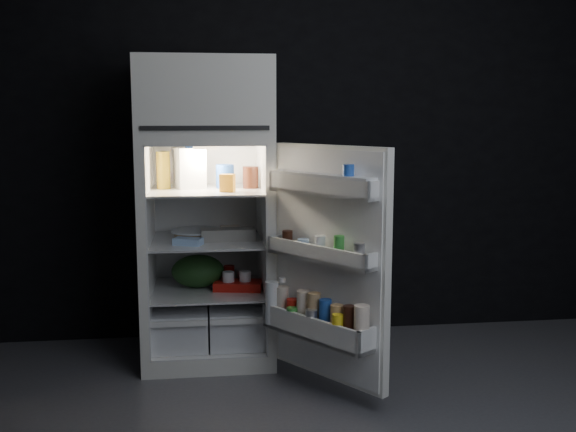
{
  "coord_description": "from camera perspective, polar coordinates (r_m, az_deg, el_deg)",
  "views": [
    {
      "loc": [
        -0.7,
        -2.68,
        1.46
      ],
      "look_at": [
        -0.22,
        1.0,
        0.9
      ],
      "focal_mm": 42.0,
      "sensor_mm": 36.0,
      "label": 1
    }
  ],
  "objects": [
    {
      "name": "wall_back",
      "position": [
        4.44,
        1.61,
        7.16
      ],
      "size": [
        4.0,
        0.0,
        2.7
      ],
      "primitive_type": "cube",
      "color": "black",
      "rests_on": "ground"
    },
    {
      "name": "refrigerator",
      "position": [
        4.04,
        -6.94,
        1.33
      ],
      "size": [
        0.76,
        0.71,
        1.78
      ],
      "color": "white",
      "rests_on": "ground"
    },
    {
      "name": "fridge_door",
      "position": [
        3.47,
        3.19,
        -4.53
      ],
      "size": [
        0.58,
        0.69,
        1.22
      ],
      "color": "white",
      "rests_on": "ground"
    },
    {
      "name": "milk_jug",
      "position": [
        4.04,
        -8.33,
        4.03
      ],
      "size": [
        0.2,
        0.2,
        0.24
      ],
      "primitive_type": "cube",
      "rotation": [
        0.0,
        0.0,
        0.29
      ],
      "color": "white",
      "rests_on": "refrigerator"
    },
    {
      "name": "mayo_jar",
      "position": [
        4.04,
        -5.35,
        3.37
      ],
      "size": [
        0.14,
        0.14,
        0.14
      ],
      "primitive_type": "cylinder",
      "rotation": [
        0.0,
        0.0,
        -0.37
      ],
      "color": "#1E49A5",
      "rests_on": "refrigerator"
    },
    {
      "name": "jam_jar",
      "position": [
        4.01,
        -3.18,
        3.29
      ],
      "size": [
        0.13,
        0.13,
        0.13
      ],
      "primitive_type": "cylinder",
      "rotation": [
        0.0,
        0.0,
        -0.44
      ],
      "color": "#33170E",
      "rests_on": "refrigerator"
    },
    {
      "name": "amber_bottle",
      "position": [
        4.04,
        -10.51,
        3.83
      ],
      "size": [
        0.1,
        0.1,
        0.22
      ],
      "primitive_type": "cylinder",
      "rotation": [
        0.0,
        0.0,
        -0.4
      ],
      "color": "#A8861B",
      "rests_on": "refrigerator"
    },
    {
      "name": "small_carton",
      "position": [
        3.84,
        -5.15,
        2.81
      ],
      "size": [
        0.1,
        0.08,
        0.1
      ],
      "primitive_type": "cube",
      "rotation": [
        0.0,
        0.0,
        -0.32
      ],
      "color": "orange",
      "rests_on": "refrigerator"
    },
    {
      "name": "egg_carton",
      "position": [
        3.98,
        -5.09,
        -1.57
      ],
      "size": [
        0.32,
        0.13,
        0.07
      ],
      "primitive_type": "cube",
      "rotation": [
        0.0,
        0.0,
        0.02
      ],
      "color": "gray",
      "rests_on": "refrigerator"
    },
    {
      "name": "pie",
      "position": [
        4.08,
        -7.73,
        -1.57
      ],
      "size": [
        0.35,
        0.35,
        0.04
      ],
      "primitive_type": "cylinder",
      "rotation": [
        0.0,
        0.0,
        0.4
      ],
      "color": "tan",
      "rests_on": "refrigerator"
    },
    {
      "name": "flat_package",
      "position": [
        3.87,
        -8.46,
        -2.15
      ],
      "size": [
        0.18,
        0.14,
        0.04
      ],
      "primitive_type": "cube",
      "rotation": [
        0.0,
        0.0,
        -0.39
      ],
      "color": "#8FB2DD",
      "rests_on": "refrigerator"
    },
    {
      "name": "wrapped_pkg",
      "position": [
        4.19,
        -4.89,
        -1.19
      ],
      "size": [
        0.13,
        0.11,
        0.05
      ],
      "primitive_type": "cube",
      "rotation": [
        0.0,
        0.0,
        0.09
      ],
      "color": "beige",
      "rests_on": "refrigerator"
    },
    {
      "name": "produce_bag",
      "position": [
        4.12,
        -7.64,
        -4.64
      ],
      "size": [
        0.33,
        0.29,
        0.2
      ],
      "primitive_type": "ellipsoid",
      "rotation": [
        0.0,
        0.0,
        -0.06
      ],
      "color": "#193815",
      "rests_on": "refrigerator"
    },
    {
      "name": "yogurt_tray",
      "position": [
        4.05,
        -4.22,
        -5.88
      ],
      "size": [
        0.31,
        0.2,
        0.05
      ],
      "primitive_type": "cube",
      "rotation": [
        0.0,
        0.0,
        -0.19
      ],
      "color": "red",
      "rests_on": "refrigerator"
    },
    {
      "name": "small_can_red",
      "position": [
        4.28,
        -5.01,
        -4.81
      ],
      "size": [
        0.07,
        0.07,
        0.09
      ],
      "primitive_type": "cylinder",
      "rotation": [
        0.0,
        0.0,
        0.06
      ],
      "color": "red",
      "rests_on": "refrigerator"
    },
    {
      "name": "small_can_silver",
      "position": [
        4.18,
        -4.06,
        -5.12
      ],
      "size": [
        0.07,
        0.07,
        0.09
      ],
      "primitive_type": "cylinder",
      "rotation": [
        0.0,
        0.0,
        -0.04
      ],
      "color": "#BABABF",
      "rests_on": "refrigerator"
    }
  ]
}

